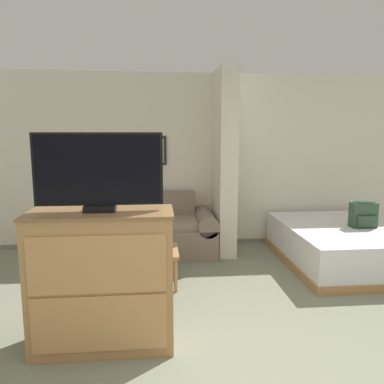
# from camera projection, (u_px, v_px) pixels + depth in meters

# --- Properties ---
(wall_back) EXTENTS (7.27, 0.16, 2.60)m
(wall_back) POSITION_uv_depth(u_px,v_px,m) (211.00, 161.00, 5.76)
(wall_back) COLOR silver
(wall_back) RESTS_ON ground_plane
(wall_partition_pillar) EXTENTS (0.24, 0.77, 2.60)m
(wall_partition_pillar) POSITION_uv_depth(u_px,v_px,m) (224.00, 163.00, 5.33)
(wall_partition_pillar) COLOR silver
(wall_partition_pillar) RESTS_ON ground_plane
(couch) EXTENTS (1.82, 0.84, 0.85)m
(couch) POSITION_uv_depth(u_px,v_px,m) (152.00, 232.00, 5.35)
(couch) COLOR gray
(couch) RESTS_ON ground_plane
(coffee_table) EXTENTS (0.73, 0.55, 0.41)m
(coffee_table) POSITION_uv_depth(u_px,v_px,m) (146.00, 254.00, 4.24)
(coffee_table) COLOR #B27F4C
(coffee_table) RESTS_ON ground_plane
(side_table) EXTENTS (0.36, 0.36, 0.57)m
(side_table) POSITION_uv_depth(u_px,v_px,m) (80.00, 226.00, 5.17)
(side_table) COLOR #B27F4C
(side_table) RESTS_ON ground_plane
(table_lamp) EXTENTS (0.33, 0.33, 0.37)m
(table_lamp) POSITION_uv_depth(u_px,v_px,m) (79.00, 200.00, 5.11)
(table_lamp) COLOR tan
(table_lamp) RESTS_ON side_table
(tv_dresser) EXTENTS (1.13, 0.49, 1.12)m
(tv_dresser) POSITION_uv_depth(u_px,v_px,m) (103.00, 280.00, 3.00)
(tv_dresser) COLOR #B27F4C
(tv_dresser) RESTS_ON ground_plane
(tv) EXTENTS (0.98, 0.16, 0.61)m
(tv) POSITION_uv_depth(u_px,v_px,m) (99.00, 172.00, 2.86)
(tv) COLOR black
(tv) RESTS_ON tv_dresser
(bed) EXTENTS (1.62, 1.97, 0.50)m
(bed) POSITION_uv_depth(u_px,v_px,m) (345.00, 244.00, 5.01)
(bed) COLOR #B27F4C
(bed) RESTS_ON ground_plane
(backpack) EXTENTS (0.32, 0.19, 0.36)m
(backpack) POSITION_uv_depth(u_px,v_px,m) (363.00, 213.00, 4.88)
(backpack) COLOR #2D4733
(backpack) RESTS_ON bed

